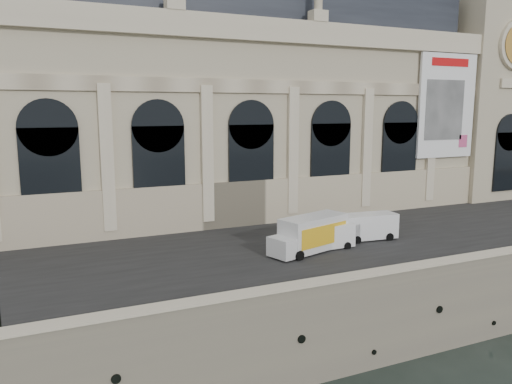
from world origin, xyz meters
The scene contains 9 objects.
ground centered at (0.00, 0.00, 0.00)m, with size 260.00×260.00×0.00m, color black.
quay centered at (0.00, 35.00, 3.00)m, with size 160.00×70.00×6.00m, color gray.
street centered at (0.00, 14.00, 6.03)m, with size 160.00×24.00×0.06m, color #2D2D2D.
parapet centered at (0.00, 0.60, 6.62)m, with size 160.00×1.40×1.21m.
museum centered at (-5.98, 30.86, 19.72)m, with size 69.00×18.70×29.10m.
clock_pavilion centered at (34.00, 27.93, 23.42)m, with size 13.00×14.72×36.70m.
van_b centered at (-1.76, 10.54, 7.17)m, with size 5.19×2.23×2.29m.
van_c centered at (3.59, 11.72, 7.32)m, with size 6.00×2.88×2.58m.
box_truck centered at (-3.34, 10.34, 7.61)m, with size 8.35×4.70×3.21m.
Camera 1 is at (-25.48, -27.01, 18.67)m, focal length 35.00 mm.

